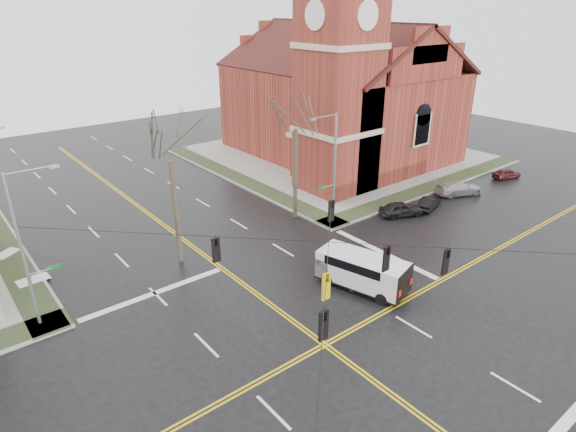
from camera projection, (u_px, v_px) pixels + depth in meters
ground at (325, 345)px, 25.90m from camera, size 120.00×120.00×0.00m
sidewalks at (325, 344)px, 25.87m from camera, size 80.00×80.00×0.17m
road_markings at (325, 345)px, 25.90m from camera, size 100.00×100.00×0.01m
church at (339, 85)px, 54.37m from camera, size 24.28×27.48×27.50m
signal_pole_ne at (333, 166)px, 38.60m from camera, size 2.75×0.22×9.00m
signal_pole_nw at (25, 247)px, 25.63m from camera, size 2.75×0.22×9.00m
span_wires at (329, 242)px, 23.40m from camera, size 23.02×23.02×0.03m
traffic_signals at (338, 261)px, 23.23m from camera, size 8.21×8.26×1.30m
cargo_van at (359, 269)px, 30.76m from camera, size 3.76×6.23×2.23m
parked_car_a at (401, 209)px, 41.42m from camera, size 4.10×2.94×1.30m
parked_car_b at (429, 203)px, 42.96m from camera, size 3.51×2.08×1.09m
parked_car_c at (459, 188)px, 46.13m from camera, size 4.95×3.48×1.33m
parked_car_d at (507, 173)px, 50.48m from camera, size 3.41×2.07×1.08m
tree_nw_near at (170, 154)px, 31.01m from camera, size 4.00×4.00×11.01m
tree_ne at (296, 123)px, 37.92m from camera, size 4.00×4.00×11.39m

